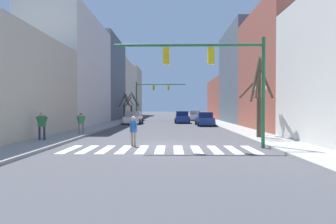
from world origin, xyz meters
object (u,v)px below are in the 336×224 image
car_driving_away_lane (133,118)px  car_at_intersection (205,119)px  street_tree_left_mid (259,99)px  street_tree_right_mid (131,107)px  pedestrian_on_right_sidewalk (133,129)px  traffic_signal_near (217,67)px  car_driving_toward_lane (194,116)px  traffic_signal_far (151,92)px  street_tree_right_far (125,106)px  street_lamp_right_corner (260,91)px  pedestrian_on_left_sidewalk (81,121)px  pedestrian_crossing_street (42,123)px  car_parked_right_near (182,117)px

car_driving_away_lane → car_at_intersection: bearing=-109.6°
street_tree_left_mid → street_tree_right_mid: street_tree_left_mid is taller
car_at_intersection → pedestrian_on_right_sidewalk: (-5.87, -16.33, 0.23)m
traffic_signal_near → car_driving_toward_lane: 29.90m
traffic_signal_far → street_tree_right_far: (-4.04, -2.46, -2.40)m
street_tree_left_mid → street_lamp_right_corner: bearing=68.5°
pedestrian_on_right_sidewalk → street_tree_right_mid: street_tree_right_mid is taller
pedestrian_on_left_sidewalk → street_tree_right_mid: size_ratio=0.35×
pedestrian_on_left_sidewalk → pedestrian_crossing_street: (-1.09, -3.58, 0.06)m
street_tree_right_mid → car_driving_toward_lane: bearing=-9.5°
car_driving_away_lane → street_tree_right_far: size_ratio=0.99×
traffic_signal_near → traffic_signal_far: (-5.66, 30.13, 0.50)m
street_lamp_right_corner → car_driving_toward_lane: 24.82m
traffic_signal_near → car_driving_away_lane: 21.41m
car_driving_toward_lane → pedestrian_on_left_sidewalk: (-10.40, -24.15, 0.36)m
pedestrian_on_right_sidewalk → street_tree_right_mid: size_ratio=0.35×
traffic_signal_near → street_tree_right_mid: 32.83m
car_parked_right_near → street_tree_left_mid: 18.82m
car_driving_toward_lane → pedestrian_on_left_sidewalk: 26.30m
traffic_signal_far → car_parked_right_near: 10.26m
pedestrian_on_right_sidewalk → street_tree_right_far: 27.78m
car_driving_away_lane → street_tree_right_far: street_tree_right_far is taller
car_at_intersection → street_tree_right_mid: bearing=36.2°
car_parked_right_near → pedestrian_crossing_street: (-9.12, -20.02, 0.42)m
traffic_signal_near → street_tree_right_far: size_ratio=1.78×
street_lamp_right_corner → car_driving_toward_lane: (-2.45, 24.57, -2.50)m
pedestrian_on_right_sidewalk → street_tree_left_mid: bearing=-109.0°
pedestrian_on_right_sidewalk → street_tree_right_far: bearing=-30.8°
pedestrian_crossing_street → street_tree_right_far: (0.31, 25.74, 1.12)m
traffic_signal_near → street_tree_right_far: 29.38m
street_lamp_right_corner → car_driving_away_lane: size_ratio=1.02×
car_driving_away_lane → street_tree_right_far: 8.34m
car_driving_away_lane → pedestrian_on_left_sidewalk: size_ratio=2.68×
pedestrian_on_left_sidewalk → street_tree_right_mid: bearing=54.7°
pedestrian_on_right_sidewalk → car_driving_away_lane: bearing=-33.6°
traffic_signal_far → street_tree_right_far: 5.30m
car_parked_right_near → street_tree_left_mid: (4.28, -18.22, 1.90)m
traffic_signal_near → street_lamp_right_corner: bearing=52.3°
car_driving_away_lane → pedestrian_on_right_sidewalk: bearing=-171.7°
traffic_signal_far → street_tree_right_far: traffic_signal_far is taller
car_parked_right_near → street_tree_right_mid: size_ratio=0.96×
street_tree_left_mid → street_tree_right_mid: bearing=114.5°
car_at_intersection → street_tree_left_mid: 13.32m
car_at_intersection → pedestrian_crossing_street: (-11.53, -14.84, 0.43)m
street_tree_right_mid → car_at_intersection: bearing=-53.8°
car_driving_toward_lane → pedestrian_on_right_sidewalk: size_ratio=2.72×
traffic_signal_far → pedestrian_on_right_sidewalk: traffic_signal_far is taller
traffic_signal_near → car_parked_right_near: 22.23m
street_lamp_right_corner → car_at_intersection: size_ratio=0.98×
car_parked_right_near → street_tree_left_mid: street_tree_left_mid is taller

